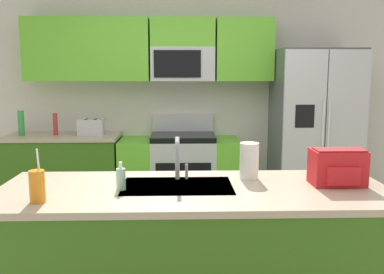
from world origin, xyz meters
TOP-DOWN VIEW (x-y plane):
  - kitchen_wall_unit at (-0.14, 2.08)m, footprint 5.20×0.43m
  - back_counter at (-1.43, 1.80)m, footprint 1.26×0.63m
  - range_oven at (-0.11, 1.80)m, footprint 1.36×0.61m
  - refrigerator at (1.41, 1.73)m, footprint 0.90×0.76m
  - island_counter at (-0.03, -0.47)m, footprint 2.39×0.90m
  - toaster at (-1.10, 1.75)m, footprint 0.28×0.16m
  - pepper_mill at (-1.51, 1.80)m, footprint 0.05×0.05m
  - bottle_green at (-1.87, 1.75)m, footprint 0.07×0.07m
  - sink_faucet at (-0.12, -0.28)m, footprint 0.08×0.22m
  - drink_cup_orange at (-0.88, -0.73)m, footprint 0.08×0.08m
  - soap_dispenser at (-0.47, -0.50)m, footprint 0.06×0.06m
  - paper_towel_roll at (0.34, -0.26)m, footprint 0.12×0.12m
  - backpack at (0.87, -0.43)m, footprint 0.32×0.22m

SIDE VIEW (x-z plane):
  - range_oven at x=-0.11m, z-range -0.11..0.99m
  - back_counter at x=-1.43m, z-range 0.00..0.90m
  - island_counter at x=-0.03m, z-range 0.00..0.90m
  - refrigerator at x=1.41m, z-range 0.00..1.85m
  - soap_dispenser at x=-0.47m, z-range 0.88..1.05m
  - drink_cup_orange at x=-0.88m, z-range 0.84..1.14m
  - toaster at x=-1.10m, z-range 0.90..1.08m
  - backpack at x=0.87m, z-range 0.90..1.13m
  - paper_towel_roll at x=0.34m, z-range 0.90..1.14m
  - pepper_mill at x=-1.51m, z-range 0.90..1.14m
  - bottle_green at x=-1.87m, z-range 0.90..1.18m
  - sink_faucet at x=-0.12m, z-range 0.93..1.21m
  - kitchen_wall_unit at x=-0.14m, z-range 0.17..2.77m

